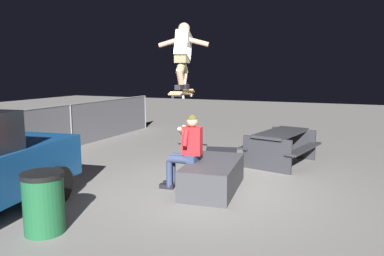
{
  "coord_description": "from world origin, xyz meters",
  "views": [
    {
      "loc": [
        -5.92,
        -2.22,
        2.1
      ],
      "look_at": [
        -0.03,
        0.3,
        1.12
      ],
      "focal_mm": 34.57,
      "sensor_mm": 36.0,
      "label": 1
    }
  ],
  "objects_px": {
    "ledge_box_main": "(213,176)",
    "skateboard": "(182,93)",
    "picnic_table_back": "(281,142)",
    "kicker_ramp": "(220,162)",
    "person_sitting_on_ledge": "(186,148)",
    "skater_airborne": "(183,53)",
    "trash_bin": "(44,202)"
  },
  "relations": [
    {
      "from": "kicker_ramp",
      "to": "ledge_box_main",
      "type": "bearing_deg",
      "value": -164.91
    },
    {
      "from": "ledge_box_main",
      "to": "person_sitting_on_ledge",
      "type": "bearing_deg",
      "value": 106.23
    },
    {
      "from": "person_sitting_on_ledge",
      "to": "trash_bin",
      "type": "height_order",
      "value": "person_sitting_on_ledge"
    },
    {
      "from": "picnic_table_back",
      "to": "trash_bin",
      "type": "bearing_deg",
      "value": 155.91
    },
    {
      "from": "skateboard",
      "to": "ledge_box_main",
      "type": "bearing_deg",
      "value": -61.18
    },
    {
      "from": "ledge_box_main",
      "to": "kicker_ramp",
      "type": "relative_size",
      "value": 1.35
    },
    {
      "from": "trash_bin",
      "to": "person_sitting_on_ledge",
      "type": "bearing_deg",
      "value": -21.91
    },
    {
      "from": "ledge_box_main",
      "to": "skater_airborne",
      "type": "distance_m",
      "value": 2.22
    },
    {
      "from": "ledge_box_main",
      "to": "person_sitting_on_ledge",
      "type": "xyz_separation_m",
      "value": [
        -0.14,
        0.47,
        0.5
      ]
    },
    {
      "from": "skateboard",
      "to": "picnic_table_back",
      "type": "relative_size",
      "value": 0.53
    },
    {
      "from": "ledge_box_main",
      "to": "skateboard",
      "type": "height_order",
      "value": "skateboard"
    },
    {
      "from": "skater_airborne",
      "to": "picnic_table_back",
      "type": "height_order",
      "value": "skater_airborne"
    },
    {
      "from": "skateboard",
      "to": "picnic_table_back",
      "type": "xyz_separation_m",
      "value": [
        2.66,
        -1.25,
        -1.23
      ]
    },
    {
      "from": "person_sitting_on_ledge",
      "to": "picnic_table_back",
      "type": "relative_size",
      "value": 0.69
    },
    {
      "from": "kicker_ramp",
      "to": "trash_bin",
      "type": "distance_m",
      "value": 4.38
    },
    {
      "from": "kicker_ramp",
      "to": "skateboard",
      "type": "bearing_deg",
      "value": 179.56
    },
    {
      "from": "person_sitting_on_ledge",
      "to": "kicker_ramp",
      "type": "distance_m",
      "value": 1.98
    },
    {
      "from": "skateboard",
      "to": "picnic_table_back",
      "type": "height_order",
      "value": "skateboard"
    },
    {
      "from": "ledge_box_main",
      "to": "kicker_ramp",
      "type": "height_order",
      "value": "ledge_box_main"
    },
    {
      "from": "kicker_ramp",
      "to": "picnic_table_back",
      "type": "bearing_deg",
      "value": -61.35
    },
    {
      "from": "kicker_ramp",
      "to": "picnic_table_back",
      "type": "xyz_separation_m",
      "value": [
        0.68,
        -1.24,
        0.43
      ]
    },
    {
      "from": "person_sitting_on_ledge",
      "to": "trash_bin",
      "type": "xyz_separation_m",
      "value": [
        -2.4,
        0.97,
        -0.35
      ]
    },
    {
      "from": "person_sitting_on_ledge",
      "to": "skateboard",
      "type": "height_order",
      "value": "skateboard"
    },
    {
      "from": "person_sitting_on_ledge",
      "to": "trash_bin",
      "type": "relative_size",
      "value": 1.67
    },
    {
      "from": "skater_airborne",
      "to": "trash_bin",
      "type": "height_order",
      "value": "skater_airborne"
    },
    {
      "from": "person_sitting_on_ledge",
      "to": "trash_bin",
      "type": "distance_m",
      "value": 2.61
    },
    {
      "from": "person_sitting_on_ledge",
      "to": "picnic_table_back",
      "type": "xyz_separation_m",
      "value": [
        2.53,
        -1.24,
        -0.26
      ]
    },
    {
      "from": "ledge_box_main",
      "to": "picnic_table_back",
      "type": "relative_size",
      "value": 0.86
    },
    {
      "from": "skateboard",
      "to": "kicker_ramp",
      "type": "distance_m",
      "value": 2.59
    },
    {
      "from": "picnic_table_back",
      "to": "trash_bin",
      "type": "height_order",
      "value": "trash_bin"
    },
    {
      "from": "picnic_table_back",
      "to": "kicker_ramp",
      "type": "bearing_deg",
      "value": 118.65
    },
    {
      "from": "picnic_table_back",
      "to": "trash_bin",
      "type": "distance_m",
      "value": 5.4
    }
  ]
}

